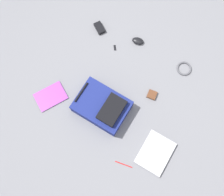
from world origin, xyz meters
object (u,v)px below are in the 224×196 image
object	(u,v)px
power_brick	(100,28)
earbud_pouch	(152,95)
cable_coil	(184,69)
backpack	(103,107)
laptop	(155,153)
book_blue	(51,96)
computer_mouse	(138,41)
usb_stick	(115,48)
pen_black	(124,164)

from	to	relation	value
power_brick	earbud_pouch	xyz separation A→B (m)	(-0.38, -0.68, -0.00)
cable_coil	power_brick	size ratio (longest dim) A/B	1.13
backpack	laptop	bearing A→B (deg)	-105.95
book_blue	laptop	bearing A→B (deg)	-93.60
laptop	earbud_pouch	xyz separation A→B (m)	(0.44, 0.21, -0.00)
computer_mouse	usb_stick	bearing A→B (deg)	124.02
earbud_pouch	laptop	bearing A→B (deg)	-154.13
backpack	cable_coil	bearing A→B (deg)	-38.18
cable_coil	power_brick	distance (m)	0.85
book_blue	earbud_pouch	size ratio (longest dim) A/B	4.18
backpack	book_blue	size ratio (longest dim) A/B	1.46
computer_mouse	laptop	bearing A→B (deg)	-155.15
computer_mouse	usb_stick	distance (m)	0.22
backpack	computer_mouse	bearing A→B (deg)	-1.53
pen_black	earbud_pouch	size ratio (longest dim) A/B	1.95
usb_stick	book_blue	bearing A→B (deg)	154.65
backpack	usb_stick	xyz separation A→B (m)	(0.55, 0.14, -0.07)
backpack	book_blue	world-z (taller)	backpack
backpack	pen_black	world-z (taller)	backpack
power_brick	earbud_pouch	size ratio (longest dim) A/B	1.57
laptop	book_blue	bearing A→B (deg)	86.40
power_brick	backpack	bearing A→B (deg)	-152.19
book_blue	power_brick	size ratio (longest dim) A/B	2.67
pen_black	earbud_pouch	xyz separation A→B (m)	(0.63, 0.02, 0.01)
usb_stick	power_brick	bearing A→B (deg)	61.13
laptop	pen_black	xyz separation A→B (m)	(-0.19, 0.19, -0.01)
book_blue	usb_stick	bearing A→B (deg)	-25.35
pen_black	usb_stick	xyz separation A→B (m)	(0.90, 0.49, -0.00)
backpack	power_brick	distance (m)	0.76
laptop	book_blue	world-z (taller)	laptop
backpack	book_blue	xyz separation A→B (m)	(-0.09, 0.45, -0.07)
laptop	cable_coil	bearing A→B (deg)	3.49
earbud_pouch	backpack	bearing A→B (deg)	130.88
power_brick	pen_black	world-z (taller)	power_brick
book_blue	usb_stick	size ratio (longest dim) A/B	5.94
earbud_pouch	usb_stick	size ratio (longest dim) A/B	1.42
cable_coil	usb_stick	distance (m)	0.64
book_blue	pen_black	distance (m)	0.84
laptop	book_blue	size ratio (longest dim) A/B	1.05
cable_coil	earbud_pouch	world-z (taller)	earbud_pouch
computer_mouse	usb_stick	world-z (taller)	computer_mouse
laptop	power_brick	bearing A→B (deg)	47.34
earbud_pouch	computer_mouse	bearing A→B (deg)	36.96
earbud_pouch	usb_stick	world-z (taller)	earbud_pouch
laptop	usb_stick	distance (m)	0.99
computer_mouse	cable_coil	xyz separation A→B (m)	(-0.07, -0.47, -0.01)
backpack	laptop	xyz separation A→B (m)	(-0.15, -0.54, -0.06)
pen_black	earbud_pouch	world-z (taller)	earbud_pouch
pen_black	laptop	bearing A→B (deg)	-45.63
computer_mouse	backpack	bearing A→B (deg)	171.75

